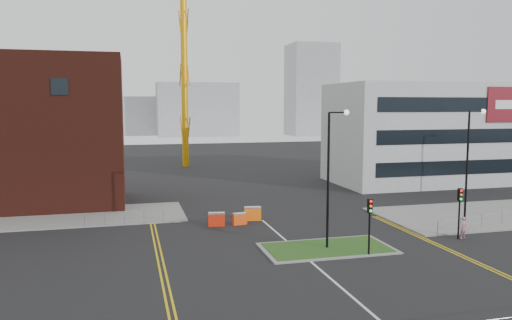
# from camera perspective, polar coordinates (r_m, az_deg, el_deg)

# --- Properties ---
(ground) EXTENTS (200.00, 200.00, 0.00)m
(ground) POSITION_cam_1_polar(r_m,az_deg,el_deg) (26.14, 10.87, -15.08)
(ground) COLOR black
(ground) RESTS_ON ground
(pavement_left) EXTENTS (28.00, 8.00, 0.12)m
(pavement_left) POSITION_cam_1_polar(r_m,az_deg,el_deg) (45.92, -26.11, -6.17)
(pavement_left) COLOR slate
(pavement_left) RESTS_ON ground
(island_kerb) EXTENTS (8.60, 4.60, 0.08)m
(island_kerb) POSITION_cam_1_polar(r_m,az_deg,el_deg) (33.82, 8.12, -9.96)
(island_kerb) COLOR slate
(island_kerb) RESTS_ON ground
(grass_island) EXTENTS (8.00, 4.00, 0.12)m
(grass_island) POSITION_cam_1_polar(r_m,az_deg,el_deg) (33.81, 8.12, -9.93)
(grass_island) COLOR #224A18
(grass_island) RESTS_ON ground
(office_block) EXTENTS (25.00, 12.20, 12.00)m
(office_block) POSITION_cam_1_polar(r_m,az_deg,el_deg) (65.24, 19.71, 2.90)
(office_block) COLOR #A7AAAC
(office_block) RESTS_ON ground
(streetlamp_island) EXTENTS (1.46, 0.36, 9.18)m
(streetlamp_island) POSITION_cam_1_polar(r_m,az_deg,el_deg) (32.81, 8.62, -0.88)
(streetlamp_island) COLOR black
(streetlamp_island) RESTS_ON ground
(streetlamp_right_near) EXTENTS (1.46, 0.36, 9.18)m
(streetlamp_right_near) POSITION_cam_1_polar(r_m,az_deg,el_deg) (40.63, 23.25, 0.06)
(streetlamp_right_near) COLOR black
(streetlamp_right_near) RESTS_ON ground
(traffic_light_island) EXTENTS (0.28, 0.33, 3.65)m
(traffic_light_island) POSITION_cam_1_polar(r_m,az_deg,el_deg) (32.25, 12.88, -6.23)
(traffic_light_island) COLOR black
(traffic_light_island) RESTS_ON ground
(traffic_light_right) EXTENTS (0.28, 0.33, 3.65)m
(traffic_light_right) POSITION_cam_1_polar(r_m,az_deg,el_deg) (38.11, 22.26, -4.61)
(traffic_light_right) COLOR black
(traffic_light_right) RESTS_ON ground
(railing_left) EXTENTS (6.05, 0.05, 1.10)m
(railing_left) POSITION_cam_1_polar(r_m,az_deg,el_deg) (40.89, -14.79, -6.23)
(railing_left) COLOR gray
(railing_left) RESTS_ON ground
(centre_line) EXTENTS (0.15, 30.00, 0.01)m
(centre_line) POSITION_cam_1_polar(r_m,az_deg,el_deg) (27.84, 9.07, -13.68)
(centre_line) COLOR silver
(centre_line) RESTS_ON ground
(yellow_left_a) EXTENTS (0.12, 24.00, 0.01)m
(yellow_left_a) POSITION_cam_1_polar(r_m,az_deg,el_deg) (33.36, -11.33, -10.32)
(yellow_left_a) COLOR gold
(yellow_left_a) RESTS_ON ground
(yellow_left_b) EXTENTS (0.12, 24.00, 0.01)m
(yellow_left_b) POSITION_cam_1_polar(r_m,az_deg,el_deg) (33.37, -10.81, -10.30)
(yellow_left_b) COLOR gold
(yellow_left_b) RESTS_ON ground
(yellow_right_a) EXTENTS (0.12, 20.00, 0.01)m
(yellow_right_a) POSITION_cam_1_polar(r_m,az_deg,el_deg) (35.68, 20.74, -9.51)
(yellow_right_a) COLOR gold
(yellow_right_a) RESTS_ON ground
(yellow_right_b) EXTENTS (0.12, 20.00, 0.01)m
(yellow_right_b) POSITION_cam_1_polar(r_m,az_deg,el_deg) (35.85, 21.14, -9.45)
(yellow_right_b) COLOR gold
(yellow_right_b) RESTS_ON ground
(skyline_a) EXTENTS (18.00, 12.00, 22.00)m
(skyline_a) POSITION_cam_1_polar(r_m,az_deg,el_deg) (144.97, -26.32, 6.28)
(skyline_a) COLOR gray
(skyline_a) RESTS_ON ground
(skyline_b) EXTENTS (24.00, 12.00, 16.00)m
(skyline_b) POSITION_cam_1_polar(r_m,az_deg,el_deg) (153.33, -6.76, 5.74)
(skyline_b) COLOR gray
(skyline_b) RESTS_ON ground
(skyline_c) EXTENTS (14.00, 12.00, 28.00)m
(skyline_c) POSITION_cam_1_polar(r_m,az_deg,el_deg) (157.16, 6.34, 7.95)
(skyline_c) COLOR gray
(skyline_c) RESTS_ON ground
(skyline_d) EXTENTS (30.00, 12.00, 12.00)m
(skyline_d) POSITION_cam_1_polar(r_m,az_deg,el_deg) (162.00, -13.58, 4.93)
(skyline_d) COLOR gray
(skyline_d) RESTS_ON ground
(pedestrian) EXTENTS (0.64, 0.49, 1.57)m
(pedestrian) POSITION_cam_1_polar(r_m,az_deg,el_deg) (38.80, 22.63, -7.13)
(pedestrian) COLOR #BF7B83
(pedestrian) RESTS_ON ground
(barrier_left) EXTENTS (1.18, 0.56, 0.95)m
(barrier_left) POSITION_cam_1_polar(r_m,az_deg,el_deg) (39.89, -1.87, -6.67)
(barrier_left) COLOR #FB4A0D
(barrier_left) RESTS_ON ground
(barrier_mid) EXTENTS (1.34, 0.61, 1.09)m
(barrier_mid) POSITION_cam_1_polar(r_m,az_deg,el_deg) (39.52, -4.53, -6.70)
(barrier_mid) COLOR red
(barrier_mid) RESTS_ON ground
(barrier_right) EXTENTS (1.41, 0.61, 1.15)m
(barrier_right) POSITION_cam_1_polar(r_m,az_deg,el_deg) (41.26, -0.40, -6.08)
(barrier_right) COLOR orange
(barrier_right) RESTS_ON ground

